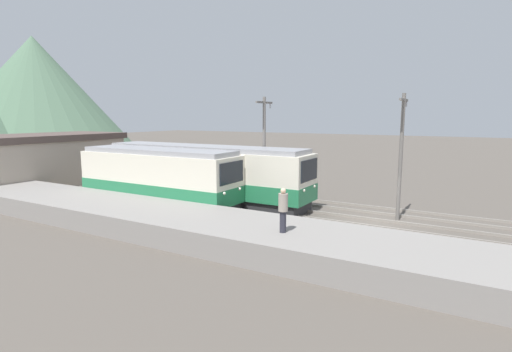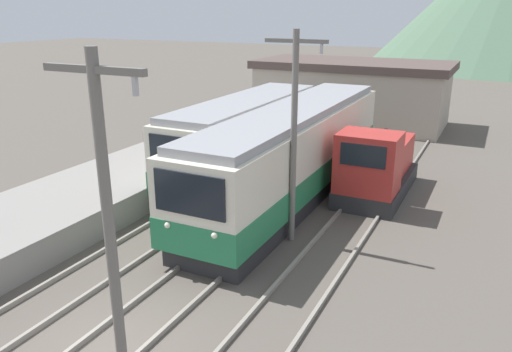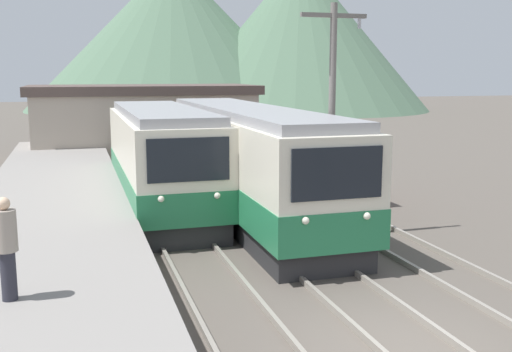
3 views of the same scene
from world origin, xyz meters
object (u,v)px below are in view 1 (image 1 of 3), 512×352
at_px(shunting_locomotive, 209,176).
at_px(catenary_mast_near, 401,152).
at_px(commuter_train_left, 159,181).
at_px(catenary_mast_mid, 264,146).
at_px(person_on_platform, 283,208).
at_px(commuter_train_center, 203,176).

bearing_deg(shunting_locomotive, catenary_mast_near, -96.14).
distance_m(commuter_train_left, catenary_mast_mid, 6.94).
relative_size(shunting_locomotive, catenary_mast_mid, 0.82).
height_order(commuter_train_left, person_on_platform, commuter_train_left).
bearing_deg(person_on_platform, commuter_train_left, 68.78).
bearing_deg(catenary_mast_near, commuter_train_left, 107.81).
relative_size(catenary_mast_near, person_on_platform, 3.79).
bearing_deg(catenary_mast_mid, person_on_platform, -146.87).
bearing_deg(shunting_locomotive, person_on_platform, -131.97).
bearing_deg(commuter_train_center, shunting_locomotive, 30.10).
height_order(shunting_locomotive, catenary_mast_mid, catenary_mast_mid).
height_order(commuter_train_left, catenary_mast_mid, catenary_mast_mid).
relative_size(catenary_mast_near, catenary_mast_mid, 1.00).
relative_size(commuter_train_left, commuter_train_center, 0.72).
relative_size(commuter_train_center, catenary_mast_mid, 2.21).
distance_m(shunting_locomotive, catenary_mast_near, 14.18).
bearing_deg(shunting_locomotive, commuter_train_left, -175.41).
relative_size(commuter_train_center, person_on_platform, 8.39).
relative_size(catenary_mast_mid, person_on_platform, 3.79).
distance_m(commuter_train_center, person_on_platform, 11.54).
bearing_deg(commuter_train_center, catenary_mast_near, -82.92).
height_order(catenary_mast_mid, person_on_platform, catenary_mast_mid).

